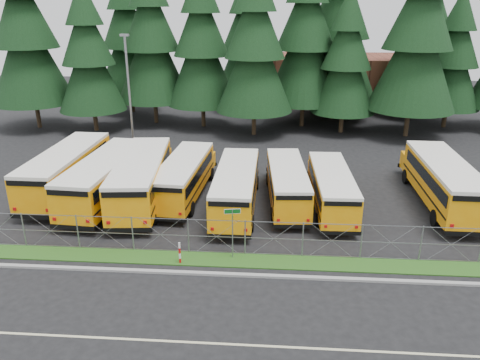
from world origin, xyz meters
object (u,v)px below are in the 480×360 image
at_px(bus_5, 287,184).
at_px(bus_2, 143,179).
at_px(bus_3, 185,178).
at_px(bus_east, 441,183).
at_px(bus_1, 108,179).
at_px(bus_6, 331,189).
at_px(street_sign, 232,223).
at_px(bus_0, 69,171).
at_px(striped_bollard, 180,253).
at_px(bus_4, 237,188).
at_px(light_standard, 129,92).

bearing_deg(bus_5, bus_2, 178.79).
bearing_deg(bus_3, bus_east, 3.15).
height_order(bus_1, bus_3, bus_1).
height_order(bus_6, street_sign, street_sign).
relative_size(bus_1, bus_5, 1.18).
bearing_deg(bus_0, bus_5, -2.38).
height_order(bus_east, striped_bollard, bus_east).
relative_size(bus_1, bus_2, 0.98).
bearing_deg(bus_3, bus_5, -1.09).
distance_m(bus_4, bus_5, 3.43).
bearing_deg(bus_4, bus_1, 175.16).
relative_size(bus_1, bus_3, 1.12).
relative_size(bus_4, striped_bollard, 8.91).
relative_size(bus_0, bus_3, 1.13).
distance_m(bus_3, street_sign, 8.98).
xyz_separation_m(bus_3, striped_bollard, (1.31, -8.80, -0.76)).
relative_size(bus_0, bus_6, 1.19).
relative_size(bus_0, light_standard, 1.16).
distance_m(bus_1, bus_6, 14.68).
relative_size(bus_0, bus_1, 1.01).
distance_m(bus_0, striped_bollard, 13.17).
height_order(bus_1, bus_2, bus_2).
height_order(bus_1, striped_bollard, bus_1).
height_order(bus_4, bus_east, bus_east).
height_order(bus_0, striped_bollard, bus_0).
xyz_separation_m(bus_5, bus_6, (2.82, -0.63, -0.00)).
bearing_deg(bus_5, light_standard, 140.23).
distance_m(bus_5, striped_bollard, 9.95).
xyz_separation_m(bus_1, light_standard, (-1.18, 9.89, 3.98)).
distance_m(bus_1, bus_2, 2.34).
relative_size(street_sign, striped_bollard, 2.34).
relative_size(bus_5, bus_east, 0.85).
bearing_deg(bus_1, bus_3, 15.00).
bearing_deg(striped_bollard, bus_0, 136.37).
xyz_separation_m(bus_1, bus_6, (14.68, -0.21, -0.23)).
bearing_deg(bus_5, street_sign, -115.15).
height_order(bus_2, bus_5, bus_2).
xyz_separation_m(bus_6, street_sign, (-5.74, -6.84, 0.74)).
bearing_deg(bus_5, bus_3, 171.45).
xyz_separation_m(bus_2, bus_4, (6.30, -0.76, -0.16)).
distance_m(bus_5, street_sign, 8.05).
distance_m(bus_0, bus_east, 25.10).
relative_size(bus_1, street_sign, 4.14).
height_order(bus_6, light_standard, light_standard).
height_order(bus_2, bus_4, bus_2).
xyz_separation_m(bus_0, bus_4, (11.85, -2.03, -0.14)).
height_order(bus_3, street_sign, street_sign).
bearing_deg(bus_1, bus_4, -1.33).
height_order(bus_4, light_standard, light_standard).
relative_size(bus_1, striped_bollard, 9.70).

